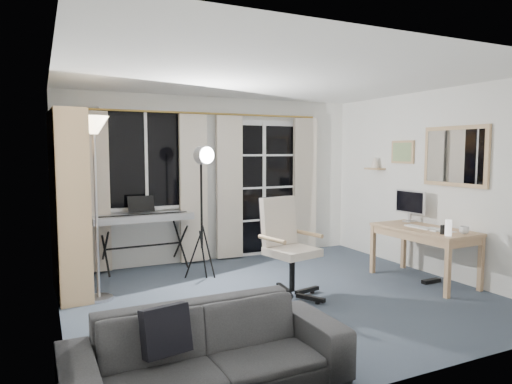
% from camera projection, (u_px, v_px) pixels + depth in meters
% --- Properties ---
extents(floor, '(4.50, 4.00, 0.02)m').
position_uv_depth(floor, '(281.00, 297.00, 5.07)').
color(floor, '#313C48').
rests_on(floor, ground).
extents(window, '(1.20, 0.08, 1.40)m').
position_uv_depth(window, '(146.00, 159.00, 6.26)').
color(window, white).
rests_on(window, floor).
extents(french_door, '(1.32, 0.09, 2.11)m').
position_uv_depth(french_door, '(263.00, 189.00, 7.07)').
color(french_door, white).
rests_on(french_door, floor).
extents(curtains, '(3.60, 0.07, 2.13)m').
position_uv_depth(curtains, '(211.00, 187.00, 6.61)').
color(curtains, gold).
rests_on(curtains, floor).
extents(bookshelf, '(0.38, 0.97, 2.06)m').
position_uv_depth(bookshelf, '(66.00, 209.00, 5.04)').
color(bookshelf, tan).
rests_on(bookshelf, floor).
extents(torchiere_lamp, '(0.40, 0.40, 1.98)m').
position_uv_depth(torchiere_lamp, '(94.00, 153.00, 4.83)').
color(torchiere_lamp, '#B2B2B7').
rests_on(torchiere_lamp, floor).
extents(keyboard_piano, '(1.32, 0.67, 0.95)m').
position_uv_depth(keyboard_piano, '(143.00, 219.00, 6.04)').
color(keyboard_piano, black).
rests_on(keyboard_piano, floor).
extents(studio_light, '(0.38, 0.39, 1.71)m').
position_uv_depth(studio_light, '(204.00, 171.00, 5.66)').
color(studio_light, black).
rests_on(studio_light, floor).
extents(office_chair, '(0.76, 0.75, 1.11)m').
position_uv_depth(office_chair, '(284.00, 238.00, 5.05)').
color(office_chair, black).
rests_on(office_chair, floor).
extents(desk, '(0.68, 1.28, 0.67)m').
position_uv_depth(desk, '(424.00, 234.00, 5.62)').
color(desk, '#A77C56').
rests_on(desk, floor).
extents(monitor, '(0.17, 0.48, 0.42)m').
position_uv_depth(monitor, '(410.00, 203.00, 6.08)').
color(monitor, silver).
rests_on(monitor, desk).
extents(desk_clutter, '(0.38, 0.77, 0.85)m').
position_uv_depth(desk_clutter, '(434.00, 243.00, 5.40)').
color(desk_clutter, white).
rests_on(desk_clutter, desk).
extents(mug, '(0.11, 0.09, 0.11)m').
position_uv_depth(mug, '(464.00, 229.00, 5.20)').
color(mug, silver).
rests_on(mug, desk).
extents(wall_mirror, '(0.04, 0.94, 0.74)m').
position_uv_depth(wall_mirror, '(455.00, 156.00, 5.57)').
color(wall_mirror, tan).
rests_on(wall_mirror, floor).
extents(framed_print, '(0.03, 0.42, 0.32)m').
position_uv_depth(framed_print, '(403.00, 152.00, 6.37)').
color(framed_print, tan).
rests_on(framed_print, floor).
extents(wall_shelf, '(0.16, 0.30, 0.18)m').
position_uv_depth(wall_shelf, '(375.00, 165.00, 6.81)').
color(wall_shelf, tan).
rests_on(wall_shelf, floor).
extents(sofa, '(1.89, 0.57, 0.74)m').
position_uv_depth(sofa, '(209.00, 338.00, 3.05)').
color(sofa, '#2A2A2C').
rests_on(sofa, floor).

